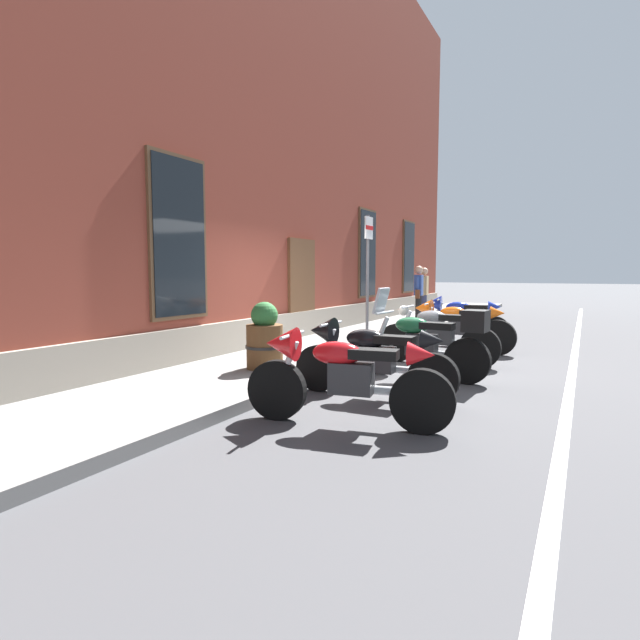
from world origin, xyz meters
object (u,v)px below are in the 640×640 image
(motorcycle_black_sport, at_px, (367,354))
(motorcycle_blue_sport, at_px, (459,318))
(parking_sign, at_px, (368,261))
(pedestrian_blue_top, at_px, (419,292))
(pedestrian_tan_coat, at_px, (424,292))
(barrel_planter, at_px, (265,339))
(motorcycle_red_sport, at_px, (338,373))
(motorcycle_orange_sport, at_px, (454,324))
(motorcycle_grey_naked, at_px, (436,336))
(motorcycle_green_touring, at_px, (426,342))

(motorcycle_black_sport, xyz_separation_m, motorcycle_blue_sport, (5.43, 0.04, 0.03))
(motorcycle_black_sport, relative_size, parking_sign, 0.84)
(pedestrian_blue_top, distance_m, parking_sign, 4.13)
(pedestrian_tan_coat, relative_size, barrel_planter, 1.57)
(motorcycle_red_sport, relative_size, pedestrian_tan_coat, 1.39)
(motorcycle_orange_sport, distance_m, barrel_planter, 4.23)
(motorcycle_red_sport, distance_m, motorcycle_blue_sport, 6.70)
(motorcycle_black_sport, bearing_deg, barrel_planter, 78.16)
(barrel_planter, bearing_deg, motorcycle_grey_naked, -41.64)
(motorcycle_red_sport, distance_m, motorcycle_green_touring, 2.64)
(motorcycle_black_sport, height_order, pedestrian_blue_top, pedestrian_blue_top)
(motorcycle_orange_sport, relative_size, parking_sign, 0.85)
(pedestrian_blue_top, distance_m, barrel_planter, 7.36)
(motorcycle_red_sport, relative_size, motorcycle_blue_sport, 1.09)
(pedestrian_blue_top, distance_m, pedestrian_tan_coat, 0.94)
(parking_sign, bearing_deg, motorcycle_green_touring, -140.99)
(motorcycle_green_touring, relative_size, pedestrian_tan_coat, 1.35)
(motorcycle_blue_sport, height_order, pedestrian_tan_coat, pedestrian_tan_coat)
(motorcycle_grey_naked, height_order, pedestrian_tan_coat, pedestrian_tan_coat)
(pedestrian_tan_coat, xyz_separation_m, barrel_planter, (-8.28, 0.02, -0.43))
(motorcycle_red_sport, distance_m, motorcycle_orange_sport, 5.40)
(motorcycle_green_touring, bearing_deg, motorcycle_orange_sport, 4.61)
(motorcycle_black_sport, distance_m, parking_sign, 4.15)
(motorcycle_blue_sport, bearing_deg, pedestrian_blue_top, 35.02)
(motorcycle_grey_naked, height_order, barrel_planter, barrel_planter)
(parking_sign, bearing_deg, motorcycle_orange_sport, -73.87)
(motorcycle_black_sport, bearing_deg, pedestrian_blue_top, 12.07)
(motorcycle_red_sport, height_order, parking_sign, parking_sign)
(motorcycle_grey_naked, bearing_deg, pedestrian_blue_top, 19.88)
(motorcycle_grey_naked, height_order, motorcycle_blue_sport, motorcycle_blue_sport)
(motorcycle_black_sport, distance_m, barrel_planter, 1.83)
(motorcycle_black_sport, bearing_deg, pedestrian_tan_coat, 11.53)
(motorcycle_red_sport, distance_m, pedestrian_tan_coat, 10.12)
(motorcycle_green_touring, distance_m, pedestrian_blue_top, 6.68)
(barrel_planter, bearing_deg, motorcycle_green_touring, -65.26)
(motorcycle_grey_naked, distance_m, pedestrian_tan_coat, 6.37)
(motorcycle_blue_sport, relative_size, barrel_planter, 2.00)
(pedestrian_blue_top, xyz_separation_m, pedestrian_tan_coat, (0.93, 0.11, -0.03))
(motorcycle_grey_naked, xyz_separation_m, pedestrian_tan_coat, (6.04, 1.96, 0.51))
(motorcycle_red_sport, height_order, barrel_planter, barrel_planter)
(pedestrian_tan_coat, relative_size, parking_sign, 0.61)
(motorcycle_green_touring, xyz_separation_m, pedestrian_tan_coat, (7.29, 2.13, 0.45))
(motorcycle_black_sport, distance_m, pedestrian_blue_top, 7.91)
(pedestrian_tan_coat, height_order, barrel_planter, pedestrian_tan_coat)
(motorcycle_blue_sport, distance_m, pedestrian_blue_top, 2.84)
(motorcycle_black_sport, xyz_separation_m, motorcycle_grey_naked, (2.61, -0.20, -0.05))
(motorcycle_black_sport, bearing_deg, motorcycle_grey_naked, -4.34)
(pedestrian_tan_coat, bearing_deg, pedestrian_blue_top, -173.01)
(pedestrian_blue_top, bearing_deg, motorcycle_orange_sport, -153.40)
(motorcycle_red_sport, bearing_deg, motorcycle_green_touring, -3.41)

